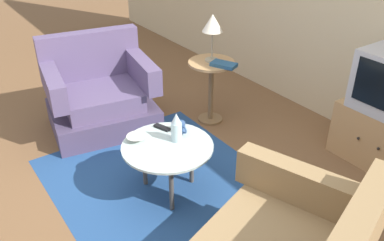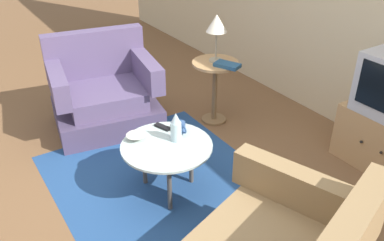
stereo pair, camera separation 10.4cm
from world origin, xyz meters
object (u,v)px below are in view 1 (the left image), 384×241
Objects in this scene: coffee_table at (168,150)px; tv_stand at (384,137)px; armchair at (100,96)px; vase at (176,128)px; bowl at (137,138)px; side_table at (211,79)px; book at (224,65)px; table_lamp at (213,25)px; tv_remote_dark at (162,127)px; mug at (181,127)px.

tv_stand is (0.72, 1.73, -0.14)m from coffee_table.
armchair is 4.75× the size of vase.
bowl is (-0.91, -1.89, 0.20)m from tv_stand.
vase is at bearing -50.90° from side_table.
armchair reaches higher than bowl.
armchair is at bearing 179.29° from coffee_table.
bowl is at bearing -64.56° from side_table.
table_lamp is at bearing 158.44° from book.
coffee_table is at bearing -84.51° from book.
coffee_table is at bearing 99.24° from armchair.
vase is at bearing 100.95° from coffee_table.
tv_stand reaches higher than tv_remote_dark.
armchair is 1.60× the size of coffee_table.
tv_remote_dark is (-0.21, -0.00, -0.10)m from vase.
book is (-1.29, -0.75, 0.42)m from tv_stand.
vase is (-0.02, 0.09, 0.16)m from coffee_table.
bowl is 0.57× the size of book.
mug is 0.46× the size of book.
armchair is at bearing 171.08° from bowl.
table_lamp is at bearing 127.16° from coffee_table.
vase is 0.14m from mug.
side_table reaches higher than coffee_table.
table_lamp is (-1.46, -0.76, 0.75)m from tv_stand.
tv_stand is at bearing 67.44° from coffee_table.
armchair is at bearing -151.22° from book.
coffee_table is 5.61× the size of mug.
table_lamp is at bearing -79.44° from tv_remote_dark.
armchair is 1.30m from vase.
side_table is at bearing 159.12° from armchair.
coffee_table is 1.21m from side_table.
table_lamp is 3.06× the size of tv_remote_dark.
tv_remote_dark is at bearing -93.87° from book.
tv_remote_dark reaches higher than coffee_table.
book is at bearing 119.83° from coffee_table.
bowl is at bearing -124.78° from vase.
tv_stand is at bearing 62.04° from mug.
book is at bearing 108.07° from bowl.
armchair is 1.26m from book.
tv_stand is (2.01, 1.72, -0.06)m from armchair.
tv_remote_dark is at bearing -120.15° from tv_stand.
coffee_table is 4.48× the size of bowl.
vase is 0.24m from tv_remote_dark.
bowl is (-0.19, -0.16, 0.06)m from coffee_table.
tv_remote_dark is (-0.13, -0.09, -0.03)m from mug.
book is (-0.37, 1.14, 0.21)m from bowl.
tv_stand reaches higher than coffee_table.
coffee_table is 1.37m from table_lamp.
table_lamp reaches higher than tv_stand.
mug reaches higher than bowl.
tv_stand is 3.33× the size of vase.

